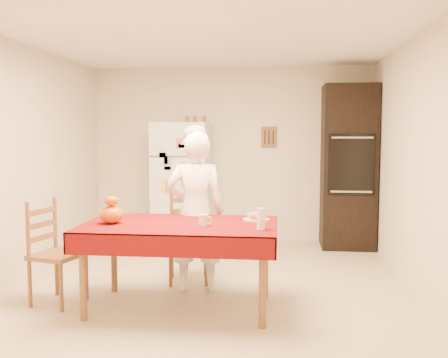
# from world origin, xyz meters

# --- Properties ---
(floor) EXTENTS (4.50, 4.50, 0.00)m
(floor) POSITION_xyz_m (0.00, 0.00, 0.00)
(floor) COLOR tan
(floor) RESTS_ON ground
(room_shell) EXTENTS (4.02, 4.52, 2.51)m
(room_shell) POSITION_xyz_m (0.00, 0.00, 1.62)
(room_shell) COLOR beige
(room_shell) RESTS_ON ground
(refrigerator) EXTENTS (0.75, 0.74, 1.70)m
(refrigerator) POSITION_xyz_m (-0.65, 1.88, 0.85)
(refrigerator) COLOR white
(refrigerator) RESTS_ON floor
(oven_cabinet) EXTENTS (0.70, 0.62, 2.20)m
(oven_cabinet) POSITION_xyz_m (1.63, 1.93, 1.10)
(oven_cabinet) COLOR black
(oven_cabinet) RESTS_ON floor
(dining_table) EXTENTS (1.70, 1.00, 0.76)m
(dining_table) POSITION_xyz_m (-0.16, -0.69, 0.69)
(dining_table) COLOR brown
(dining_table) RESTS_ON floor
(chair_far) EXTENTS (0.48, 0.47, 0.95)m
(chair_far) POSITION_xyz_m (-0.25, 0.15, 0.51)
(chair_far) COLOR brown
(chair_far) RESTS_ON floor
(chair_left) EXTENTS (0.49, 0.51, 0.95)m
(chair_left) POSITION_xyz_m (-1.36, -0.68, 0.51)
(chair_left) COLOR brown
(chair_left) RESTS_ON floor
(seated_woman) EXTENTS (0.62, 0.44, 1.57)m
(seated_woman) POSITION_xyz_m (-0.11, -0.18, 0.79)
(seated_woman) COLOR white
(seated_woman) RESTS_ON floor
(coffee_mug) EXTENTS (0.08, 0.08, 0.10)m
(coffee_mug) POSITION_xyz_m (0.06, -0.79, 0.81)
(coffee_mug) COLOR silver
(coffee_mug) RESTS_ON dining_table
(pumpkin_lower) EXTENTS (0.21, 0.21, 0.15)m
(pumpkin_lower) POSITION_xyz_m (-0.76, -0.75, 0.84)
(pumpkin_lower) COLOR #E96505
(pumpkin_lower) RESTS_ON dining_table
(pumpkin_upper) EXTENTS (0.12, 0.12, 0.09)m
(pumpkin_upper) POSITION_xyz_m (-0.76, -0.75, 0.96)
(pumpkin_upper) COLOR #D73905
(pumpkin_upper) RESTS_ON pumpkin_lower
(wine_glass) EXTENTS (0.07, 0.07, 0.18)m
(wine_glass) POSITION_xyz_m (0.55, -0.88, 0.85)
(wine_glass) COLOR white
(wine_glass) RESTS_ON dining_table
(bread_plate) EXTENTS (0.24, 0.24, 0.02)m
(bread_plate) POSITION_xyz_m (0.50, -0.48, 0.77)
(bread_plate) COLOR white
(bread_plate) RESTS_ON dining_table
(bread_loaf) EXTENTS (0.18, 0.10, 0.06)m
(bread_loaf) POSITION_xyz_m (0.50, -0.48, 0.81)
(bread_loaf) COLOR #AD7C55
(bread_loaf) RESTS_ON bread_plate
(spice_jar_left) EXTENTS (0.05, 0.05, 0.10)m
(spice_jar_left) POSITION_xyz_m (-0.58, 1.93, 1.75)
(spice_jar_left) COLOR #98591B
(spice_jar_left) RESTS_ON refrigerator
(spice_jar_mid) EXTENTS (0.05, 0.05, 0.10)m
(spice_jar_mid) POSITION_xyz_m (-0.47, 1.93, 1.75)
(spice_jar_mid) COLOR #95511B
(spice_jar_mid) RESTS_ON refrigerator
(spice_jar_right) EXTENTS (0.05, 0.05, 0.10)m
(spice_jar_right) POSITION_xyz_m (-0.34, 1.93, 1.75)
(spice_jar_right) COLOR brown
(spice_jar_right) RESTS_ON refrigerator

